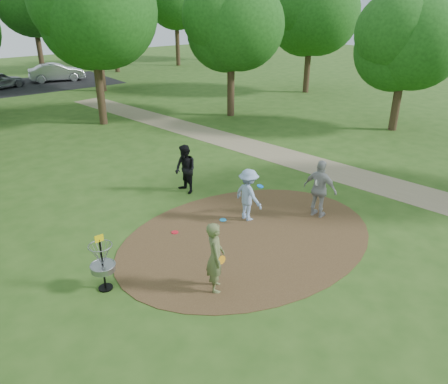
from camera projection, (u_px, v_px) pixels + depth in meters
ground at (248, 237)px, 13.32m from camera, size 100.00×100.00×0.00m
dirt_clearing at (248, 237)px, 13.32m from camera, size 8.40×8.40×0.02m
footpath at (333, 171)px, 18.41m from camera, size 7.55×39.89×0.01m
parking_lot at (28, 85)px, 35.97m from camera, size 14.00×8.00×0.01m
player_observer_with_disc at (215, 257)px, 10.61m from camera, size 0.74×0.81×1.86m
player_throwing_with_disc at (248, 195)px, 14.06m from camera, size 1.03×1.14×1.75m
player_walking_with_disc at (185, 169)px, 16.04m from camera, size 0.71×0.90×1.83m
player_waiting_with_disc at (320, 189)px, 14.22m from camera, size 0.74×1.23×1.97m
disc_ground_cyan at (223, 220)px, 14.31m from camera, size 0.22×0.22×0.02m
disc_ground_red at (175, 232)px, 13.55m from camera, size 0.22×0.22×0.02m
car_right at (57, 72)px, 37.49m from camera, size 4.78×2.59×1.49m
disc_golf_basket at (102, 259)px, 10.64m from camera, size 0.63×0.63×1.54m
tree_ring at (146, 30)px, 20.40m from camera, size 37.02×45.81×9.69m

